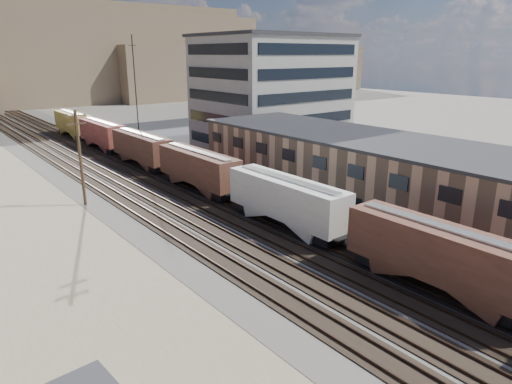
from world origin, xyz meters
TOP-DOWN VIEW (x-y plane):
  - ballast_bed at (0.00, 50.00)m, footprint 18.00×200.00m
  - asphalt_lot at (22.00, 35.00)m, footprint 26.00×120.00m
  - rail_tracks at (-0.55, 50.00)m, footprint 11.40×200.00m
  - freight_train at (3.80, 31.63)m, footprint 3.00×119.74m
  - warehouse at (14.98, 25.00)m, footprint 12.40×40.40m
  - office_tower at (27.95, 54.95)m, footprint 22.60×18.60m
  - utility_pole_north at (-8.50, 42.00)m, footprint 2.20×0.32m
  - radio_mast at (6.00, 60.00)m, footprint 1.20×0.16m
  - parked_car_blue at (20.84, 39.60)m, footprint 4.68×5.75m
  - parked_car_far at (29.72, 38.78)m, footprint 2.55×5.07m

SIDE VIEW (x-z plane):
  - asphalt_lot at x=22.00m, z-range 0.00..0.04m
  - ballast_bed at x=0.00m, z-range 0.00..0.06m
  - rail_tracks at x=-0.55m, z-range -0.01..0.23m
  - parked_car_blue at x=20.84m, z-range 0.00..1.46m
  - parked_car_far at x=29.72m, z-range 0.00..1.66m
  - freight_train at x=3.80m, z-range 0.56..5.02m
  - warehouse at x=14.98m, z-range 0.03..7.28m
  - utility_pole_north at x=-8.50m, z-range 0.30..10.30m
  - radio_mast at x=6.00m, z-range 0.12..18.12m
  - office_tower at x=27.95m, z-range 0.04..18.49m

